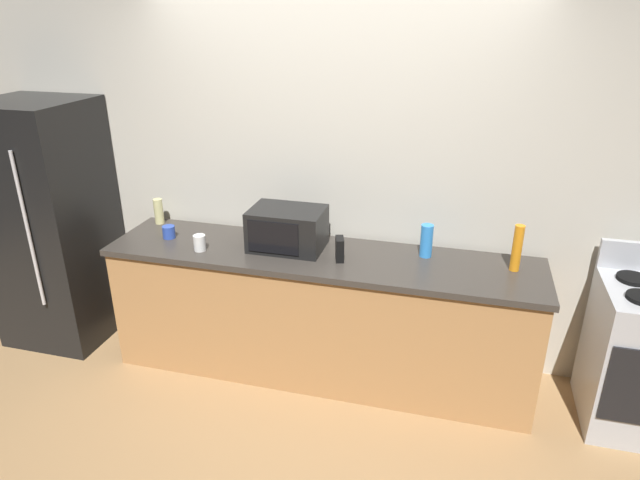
# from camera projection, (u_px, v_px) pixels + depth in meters

# --- Properties ---
(ground_plane) EXTENTS (8.00, 8.00, 0.00)m
(ground_plane) POSITION_uv_depth(u_px,v_px,m) (304.00, 405.00, 3.59)
(ground_plane) COLOR #A87F51
(back_wall) EXTENTS (6.40, 0.10, 2.70)m
(back_wall) POSITION_uv_depth(u_px,v_px,m) (336.00, 170.00, 3.78)
(back_wall) COLOR beige
(back_wall) RESTS_ON ground_plane
(counter_run) EXTENTS (2.84, 0.64, 0.90)m
(counter_run) POSITION_uv_depth(u_px,v_px,m) (320.00, 314.00, 3.77)
(counter_run) COLOR #B27F4C
(counter_run) RESTS_ON ground_plane
(refrigerator) EXTENTS (0.72, 0.73, 1.80)m
(refrigerator) POSITION_uv_depth(u_px,v_px,m) (52.00, 224.00, 4.08)
(refrigerator) COLOR black
(refrigerator) RESTS_ON ground_plane
(microwave) EXTENTS (0.48, 0.35, 0.27)m
(microwave) POSITION_uv_depth(u_px,v_px,m) (287.00, 229.00, 3.64)
(microwave) COLOR black
(microwave) RESTS_ON counter_run
(cordless_phone) EXTENTS (0.08, 0.12, 0.15)m
(cordless_phone) POSITION_uv_depth(u_px,v_px,m) (340.00, 249.00, 3.48)
(cordless_phone) COLOR black
(cordless_phone) RESTS_ON counter_run
(bottle_vinegar) EXTENTS (0.07, 0.07, 0.19)m
(bottle_vinegar) POSITION_uv_depth(u_px,v_px,m) (159.00, 211.00, 4.06)
(bottle_vinegar) COLOR beige
(bottle_vinegar) RESTS_ON counter_run
(bottle_dish_soap) EXTENTS (0.06, 0.06, 0.29)m
(bottle_dish_soap) POSITION_uv_depth(u_px,v_px,m) (517.00, 248.00, 3.32)
(bottle_dish_soap) COLOR orange
(bottle_dish_soap) RESTS_ON counter_run
(bottle_spray_cleaner) EXTENTS (0.08, 0.08, 0.21)m
(bottle_spray_cleaner) POSITION_uv_depth(u_px,v_px,m) (426.00, 241.00, 3.52)
(bottle_spray_cleaner) COLOR #338CE5
(bottle_spray_cleaner) RESTS_ON counter_run
(mug_white) EXTENTS (0.08, 0.08, 0.11)m
(mug_white) POSITION_uv_depth(u_px,v_px,m) (200.00, 243.00, 3.63)
(mug_white) COLOR white
(mug_white) RESTS_ON counter_run
(mug_blue) EXTENTS (0.09, 0.09, 0.09)m
(mug_blue) POSITION_uv_depth(u_px,v_px,m) (169.00, 232.00, 3.83)
(mug_blue) COLOR #2D4CB2
(mug_blue) RESTS_ON counter_run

